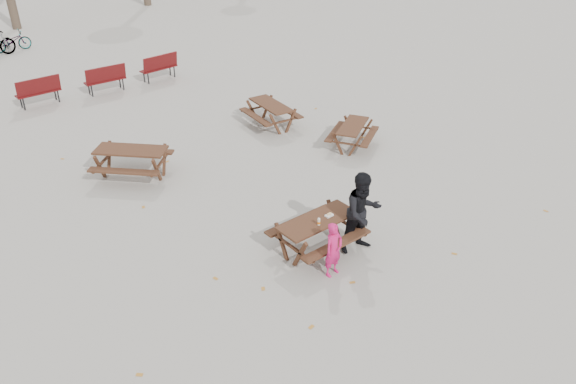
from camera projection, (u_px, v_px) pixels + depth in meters
ground at (317, 249)px, 12.29m from camera, size 80.00×80.00×0.00m
main_picnic_table at (318, 227)px, 11.99m from camera, size 1.80×1.45×0.78m
food_tray at (329, 215)px, 12.00m from camera, size 0.18×0.11×0.03m
bread_roll at (329, 214)px, 11.98m from camera, size 0.14×0.06×0.05m
soda_bottle at (319, 222)px, 11.68m from camera, size 0.07×0.07×0.17m
child at (334, 250)px, 11.24m from camera, size 0.46×0.33×1.21m
adult at (363, 213)px, 11.86m from camera, size 1.02×0.87×1.85m
picnic_table_east at (352, 136)px, 16.69m from camera, size 2.00×1.89×0.68m
picnic_table_north at (132, 163)px, 15.01m from camera, size 2.38×2.39×0.81m
picnic_table_far at (271, 115)px, 18.01m from camera, size 1.58×1.88×0.74m
park_bench_row at (63, 87)px, 19.94m from camera, size 9.70×0.77×1.03m
fallen_leaves at (266, 197)px, 14.23m from camera, size 11.00×11.00×0.01m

